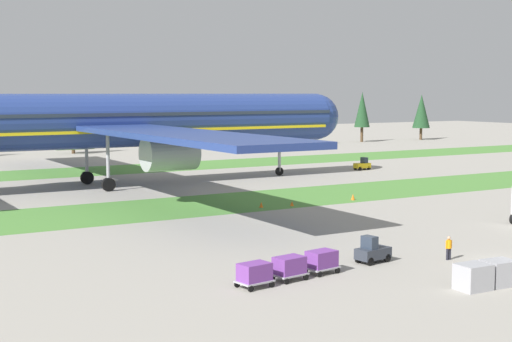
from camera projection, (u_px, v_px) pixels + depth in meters
ground_plane at (506, 263)px, 52.63m from camera, size 400.00×400.00×0.00m
grass_strip_near at (252, 201)px, 83.47m from camera, size 320.00×14.11×0.01m
grass_strip_far at (126, 169)px, 117.96m from camera, size 320.00×14.11×0.01m
airliner at (113, 121)px, 95.22m from camera, size 70.70×86.59×23.88m
baggage_tug at (372, 251)px, 52.81m from camera, size 2.76×1.67×1.97m
cargo_dolly_lead at (322, 260)px, 49.66m from camera, size 2.40×1.81×1.55m
cargo_dolly_second at (289, 266)px, 47.85m from camera, size 2.40×1.81×1.55m
cargo_dolly_third at (254, 273)px, 46.04m from camera, size 2.40×1.81×1.55m
pushback_tractor at (363, 165)px, 116.95m from camera, size 2.61×1.32×1.97m
ground_crew_marshaller at (449, 247)px, 53.71m from camera, size 0.56×0.36×1.74m
uld_container_0 at (473, 277)px, 45.52m from camera, size 2.04×1.65×1.62m
uld_container_1 at (499, 273)px, 46.58m from camera, size 2.11×1.75×1.61m
taxiway_marker_0 at (261, 205)px, 78.42m from camera, size 0.44×0.44×0.58m
taxiway_marker_1 at (292, 204)px, 79.51m from camera, size 0.44×0.44×0.49m
taxiway_marker_2 at (353, 197)px, 83.84m from camera, size 0.44×0.44×0.70m
distant_tree_line at (75, 118)px, 146.67m from camera, size 192.23×9.90×12.39m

